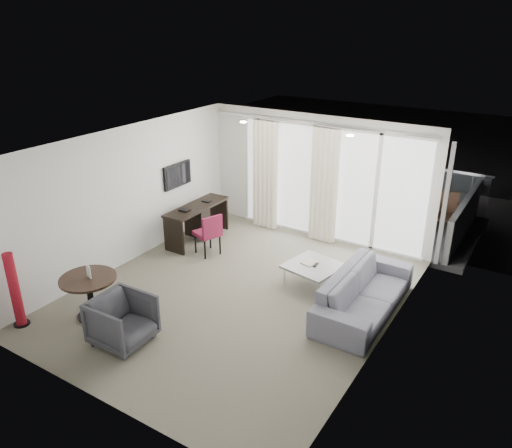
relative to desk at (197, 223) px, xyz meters
The scene contains 28 objects.
floor 2.49m from the desk, 36.17° to the right, with size 5.00×6.00×0.00m, color #686354.
ceiling 3.31m from the desk, 36.17° to the right, with size 5.00×6.00×0.00m, color white.
wall_left 1.79m from the desk, 109.44° to the right, with size 0.00×6.00×2.60m, color silver.
wall_right 4.81m from the desk, 17.94° to the right, with size 0.00×6.00×2.60m, color silver.
wall_front 4.96m from the desk, 65.95° to the right, with size 5.00×0.00×2.60m, color silver.
window_panel 2.87m from the desk, 33.82° to the left, with size 4.00×0.02×2.38m, color white, non-canonical shape.
window_frame 2.86m from the desk, 33.56° to the left, with size 4.10×0.06×2.44m, color white, non-canonical shape.
curtain_left 1.80m from the desk, 58.52° to the left, with size 0.60×0.20×2.38m, color white, non-canonical shape.
curtain_right 2.75m from the desk, 31.43° to the left, with size 0.60×0.20×2.38m, color white, non-canonical shape.
curtain_track 3.18m from the desk, 34.53° to the left, with size 4.80×0.04×0.04m, color #B2B2B7, non-canonical shape.
downlight_a 2.47m from the desk, ahead, with size 0.12×0.12×0.02m, color #FFE0B2.
downlight_b 3.88m from the desk, ahead, with size 0.12×0.12×0.02m, color #FFE0B2.
desk is the anchor object (origin of this frame).
tv 1.08m from the desk, behind, with size 0.05×0.80×0.50m, color black, non-canonical shape.
desk_chair 0.73m from the desk, 36.37° to the right, with size 0.47×0.44×0.86m, color maroon, non-canonical shape.
round_table 3.24m from the desk, 82.83° to the right, with size 0.87×0.87×0.69m, color black, non-canonical shape.
menu_card 3.24m from the desk, 82.37° to the right, with size 0.11×0.02×0.21m, color white, non-canonical shape.
red_lamp 3.98m from the desk, 95.12° to the right, with size 0.24×0.24×1.22m, color maroon.
tub_armchair 3.68m from the desk, 68.84° to the right, with size 0.77×0.80×0.73m, color #33333A.
coffee_table 2.96m from the desk, ahead, with size 0.86×0.86×0.39m, color gray, non-canonical shape.
remote 3.00m from the desk, ahead, with size 0.05×0.15×0.02m, color black, non-canonical shape.
magazine 2.86m from the desk, ahead, with size 0.22×0.28×0.02m, color gray, non-canonical shape.
sofa 4.07m from the desk, 11.30° to the right, with size 2.33×0.91×0.68m, color slate.
terrace_slab 3.84m from the desk, 53.11° to the left, with size 5.60×3.00×0.12m, color #4D4D50.
rattan_chair_a 3.66m from the desk, 46.08° to the left, with size 0.57×0.57×0.84m, color brown, non-canonical shape.
rattan_chair_b 5.56m from the desk, 39.73° to the left, with size 0.51×0.51×0.74m, color brown, non-canonical shape.
rattan_table 4.63m from the desk, 36.55° to the left, with size 0.55×0.55×0.55m, color brown, non-canonical shape.
balustrade 5.05m from the desk, 63.04° to the left, with size 5.50×0.06×1.05m, color #B2B2B7, non-canonical shape.
Camera 1 is at (4.18, -6.10, 4.43)m, focal length 35.00 mm.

